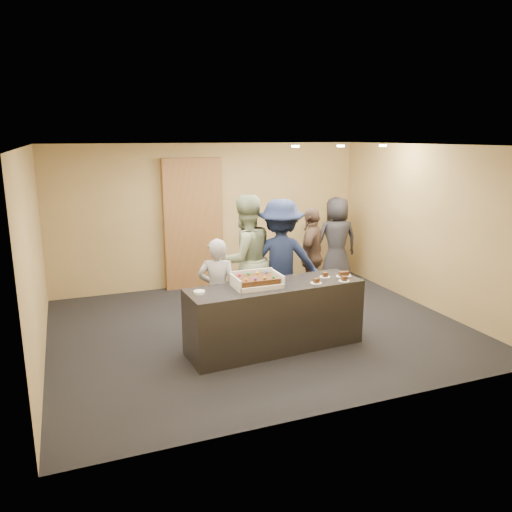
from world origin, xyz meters
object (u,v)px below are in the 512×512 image
Objects in this scene: person_sage_man at (245,260)px; person_dark_suit at (336,241)px; person_server_grey at (217,291)px; sheet_cake at (257,280)px; person_navy_man at (281,261)px; serving_counter at (275,316)px; plate_stack at (199,292)px; storage_cabinet at (193,224)px; cake_box at (256,283)px; person_brown_extra at (312,256)px.

person_dark_suit is (2.37, 1.34, -0.14)m from person_sage_man.
person_server_grey is 3.58m from person_dark_suit.
person_navy_man is (0.76, 0.94, -0.04)m from sheet_cake.
plate_stack is at bearing 176.78° from serving_counter.
person_server_grey is at bearing 52.24° from plate_stack.
sheet_cake reaches higher than serving_counter.
person_navy_man is (0.80, -2.23, -0.26)m from storage_cabinet.
plate_stack is (-0.78, -0.03, -0.03)m from cake_box.
serving_counter is 3.28m from storage_cabinet.
storage_cabinet is at bearing 91.68° from serving_counter.
storage_cabinet is 2.35m from person_brown_extra.
person_navy_man reaches higher than plate_stack.
cake_box is at bearing 2.44° from plate_stack.
person_sage_man is (0.27, -2.09, -0.23)m from storage_cabinet.
serving_counter is 1.44× the size of person_brown_extra.
person_server_grey is at bearing 130.55° from cake_box.
sheet_cake is 3.68× the size of plate_stack.
person_navy_man is (1.15, 0.45, 0.21)m from person_server_grey.
cake_box is 0.06m from sheet_cake.
serving_counter is 16.86× the size of plate_stack.
person_brown_extra is at bearing 49.76° from person_dark_suit.
cake_box is at bearing 68.75° from person_sage_man.
person_sage_man is 1.47m from person_brown_extra.
serving_counter is at bearing 54.41° from person_dark_suit.
serving_counter is 2.09m from person_brown_extra.
sheet_cake is at bearing 149.80° from person_server_grey.
plate_stack is at bearing -177.56° from cake_box.
storage_cabinet reaches higher than person_brown_extra.
person_sage_man is at bearing 77.86° from cake_box.
storage_cabinet is 2.75m from person_server_grey.
person_navy_man reaches higher than person_brown_extra.
person_dark_suit reaches higher than plate_stack.
person_navy_man is at bearing 50.55° from cake_box.
person_brown_extra is at bearing -170.38° from person_sage_man.
sheet_cake is at bearing 51.37° from person_dark_suit.
person_server_grey is 0.78× the size of person_navy_man.
person_server_grey is (-0.66, 0.49, 0.29)m from serving_counter.
cake_box is 1.18× the size of sheet_cake.
person_brown_extra is (2.39, 1.57, -0.09)m from plate_stack.
person_dark_suit reaches higher than sheet_cake.
person_server_grey is (-0.35, -2.69, -0.48)m from storage_cabinet.
person_dark_suit is at bearing -15.72° from storage_cabinet.
person_navy_man is at bearing 31.73° from plate_stack.
storage_cabinet is at bearing -91.70° from person_sage_man.
person_dark_suit is (2.34, 2.43, 0.40)m from serving_counter.
person_server_grey is 0.89× the size of person_brown_extra.
storage_cabinet is 3.96× the size of cake_box.
sheet_cake reaches higher than plate_stack.
storage_cabinet reaches higher than serving_counter.
person_server_grey reaches higher than serving_counter.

